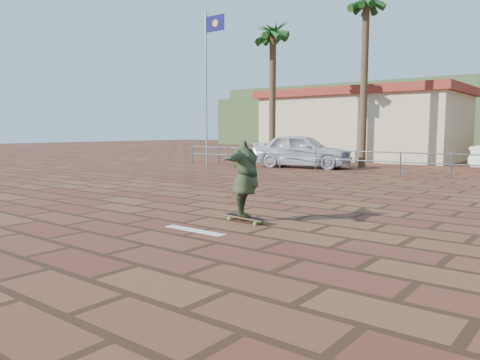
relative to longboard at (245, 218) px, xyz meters
name	(u,v)px	position (x,y,z in m)	size (l,w,h in m)	color
ground	(209,217)	(-0.95, -0.07, -0.09)	(120.00, 120.00, 0.00)	brown
paint_stripe	(194,230)	(-0.25, -1.27, -0.09)	(1.40, 0.22, 0.01)	white
guardrail	(401,159)	(-0.95, 11.93, 0.59)	(24.06, 0.06, 1.00)	#47494F
flagpole	(208,77)	(-10.82, 10.93, 4.55)	(1.30, 0.10, 8.00)	gray
palm_far_left	(273,36)	(-8.45, 13.43, 6.74)	(2.40, 2.40, 8.25)	brown
palm_left	(366,6)	(-3.95, 14.93, 7.87)	(2.40, 2.40, 9.45)	brown
building_west	(363,124)	(-6.95, 21.93, 2.19)	(12.60, 7.60, 4.50)	beige
hill_back	(355,115)	(-22.95, 55.93, 3.91)	(35.00, 14.00, 8.00)	#384C28
longboard	(245,218)	(0.00, 0.00, 0.00)	(1.12, 0.39, 0.11)	olive
skateboarder	(245,179)	(0.00, 0.00, 0.81)	(1.94, 0.53, 1.58)	#2E391E
car_silver	(302,151)	(-6.29, 12.93, 0.76)	(2.01, 4.99, 1.70)	silver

